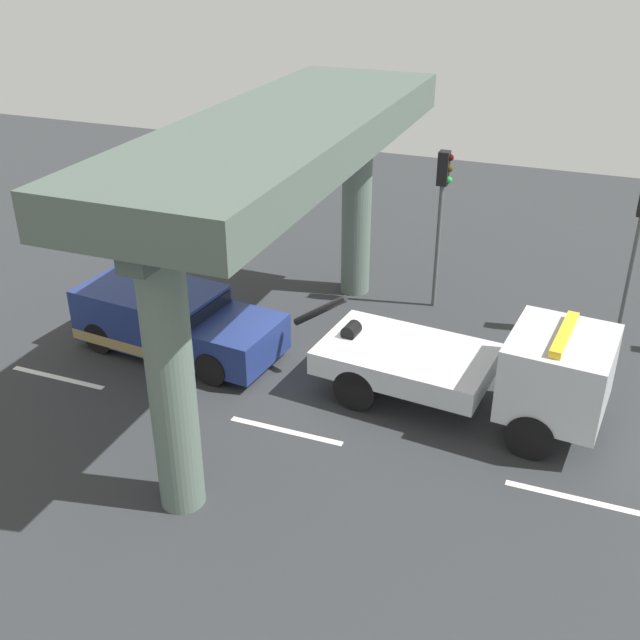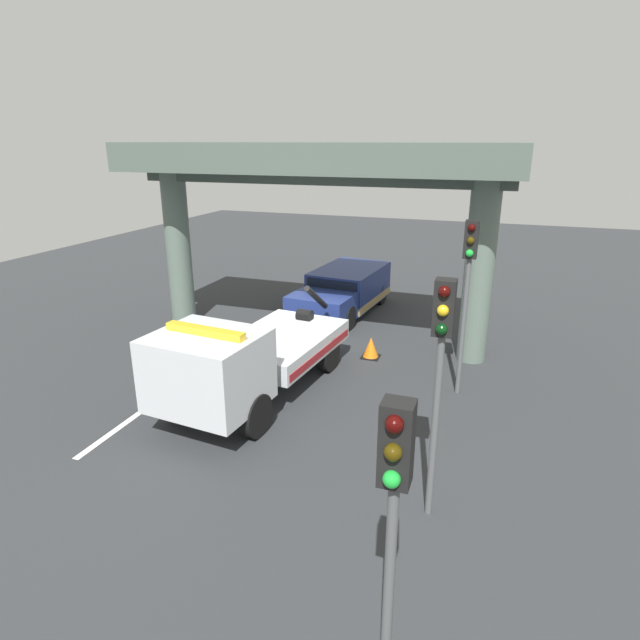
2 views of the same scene
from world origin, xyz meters
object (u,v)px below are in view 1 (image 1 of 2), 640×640
at_px(towed_van_green, 171,321).
at_px(traffic_light_near, 442,196).
at_px(tow_truck_white, 490,368).
at_px(traffic_cone_orange, 352,329).

height_order(towed_van_green, traffic_light_near, traffic_light_near).
relative_size(tow_truck_white, traffic_light_near, 1.64).
height_order(tow_truck_white, traffic_cone_orange, tow_truck_white).
height_order(traffic_light_near, traffic_cone_orange, traffic_light_near).
bearing_deg(traffic_light_near, towed_van_green, -139.37).
height_order(tow_truck_white, towed_van_green, tow_truck_white).
relative_size(tow_truck_white, traffic_cone_orange, 11.48).
xyz_separation_m(tow_truck_white, traffic_light_near, (-2.37, 4.94, 2.05)).
distance_m(towed_van_green, traffic_cone_orange, 4.65).
bearing_deg(tow_truck_white, traffic_light_near, 115.67).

